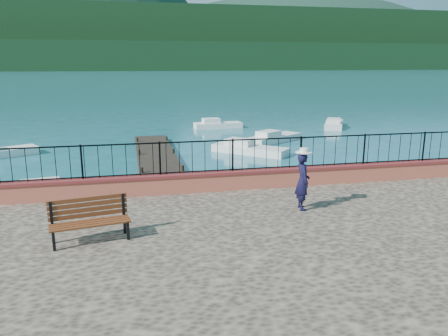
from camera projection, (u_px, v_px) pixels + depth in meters
name	position (u px, v px, depth m)	size (l,w,h in m)	color
ground	(281.00, 279.00, 10.34)	(2000.00, 2000.00, 0.00)	#19596B
parapet	(242.00, 179.00, 13.51)	(28.00, 0.46, 0.58)	#AE513E
railing	(242.00, 155.00, 13.33)	(27.00, 0.05, 0.95)	black
dock	(159.00, 165.00, 21.28)	(2.00, 16.00, 0.30)	#2D231C
far_forest	(130.00, 57.00, 293.02)	(900.00, 60.00, 18.00)	black
foothills	(129.00, 41.00, 346.92)	(900.00, 120.00, 44.00)	black
companion_hill	(295.00, 66.00, 587.88)	(448.00, 384.00, 180.00)	#142D23
park_bench	(90.00, 228.00, 9.51)	(1.76, 0.85, 0.94)	black
person	(303.00, 181.00, 11.47)	(0.56, 0.37, 1.54)	black
hat	(304.00, 150.00, 11.28)	(0.44, 0.44, 0.12)	white
boat_0	(58.00, 189.00, 16.34)	(4.00, 1.30, 0.80)	silver
boat_1	(250.00, 146.00, 24.62)	(4.36, 1.30, 0.80)	silver
boat_2	(274.00, 136.00, 28.26)	(4.13, 1.30, 0.80)	silver
boat_4	(218.00, 123.00, 34.24)	(3.69, 1.30, 0.80)	silver
boat_5	(334.00, 122.00, 34.66)	(3.92, 1.30, 0.80)	silver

